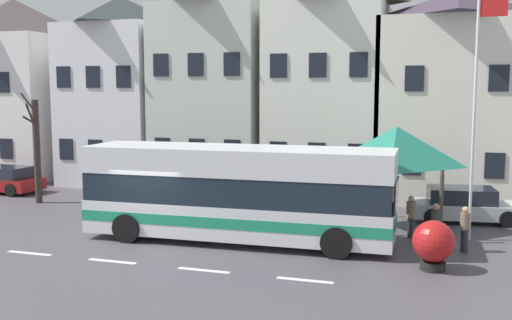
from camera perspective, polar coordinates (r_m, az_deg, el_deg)
ground_plane at (r=20.83m, az=-10.40°, el=-7.92°), size 40.00×60.00×0.07m
townhouse_00 at (r=38.58m, az=-21.81°, el=6.35°), size 6.82×6.36×10.43m
townhouse_01 at (r=34.14m, az=-12.68°, el=6.46°), size 5.23×5.63×10.20m
townhouse_02 at (r=31.76m, az=-3.68°, el=7.32°), size 5.51×5.79×11.00m
townhouse_03 at (r=30.08m, az=6.98°, el=7.80°), size 5.48×5.67×11.51m
townhouse_04 at (r=30.06m, az=18.34°, el=5.80°), size 6.75×6.64×9.72m
hilltop_castle at (r=51.85m, az=4.19°, el=11.02°), size 36.68×36.68×24.14m
transit_bus at (r=20.50m, az=-1.72°, el=-3.26°), size 10.65×3.00×3.25m
bus_shelter at (r=22.66m, az=13.23°, el=1.26°), size 3.60×3.60×3.84m
parked_car_00 at (r=25.09m, az=19.23°, el=-4.06°), size 4.38×2.38×1.34m
parked_car_01 at (r=32.78m, az=-22.89°, el=-1.74°), size 4.12×2.12×1.32m
parked_car_02 at (r=27.47m, az=-9.12°, el=-2.84°), size 4.09×2.04×1.32m
pedestrian_00 at (r=21.77m, az=14.53°, el=-5.00°), size 0.32×0.32×1.50m
pedestrian_01 at (r=20.06m, az=16.74°, el=-5.84°), size 0.31×0.31×1.59m
pedestrian_02 at (r=20.42m, az=19.27°, el=-6.10°), size 0.30×0.34×1.49m
public_bench at (r=25.09m, az=18.39°, el=-4.44°), size 1.79×0.48×0.87m
flagpole at (r=21.54m, az=20.28°, el=4.98°), size 0.95×0.10×8.22m
harbour_buoy at (r=18.15m, az=16.55°, el=-7.58°), size 1.21×1.21×1.46m
bare_tree_00 at (r=28.98m, az=-20.17°, el=0.95°), size 0.72×1.68×5.04m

